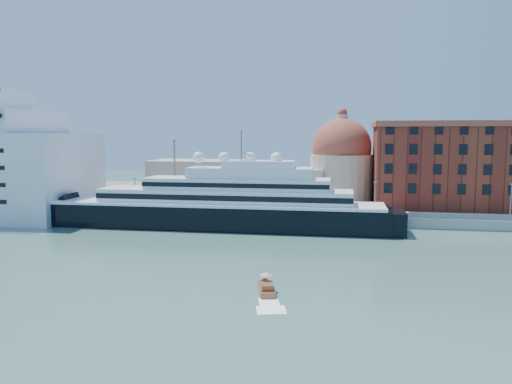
# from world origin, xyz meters

# --- Properties ---
(ground) EXTENTS (400.00, 400.00, 0.00)m
(ground) POSITION_xyz_m (0.00, 0.00, 0.00)
(ground) COLOR #3A655C
(ground) RESTS_ON ground
(quay) EXTENTS (180.00, 10.00, 2.50)m
(quay) POSITION_xyz_m (0.00, 34.00, 1.25)
(quay) COLOR gray
(quay) RESTS_ON ground
(land) EXTENTS (260.00, 72.00, 2.00)m
(land) POSITION_xyz_m (0.00, 75.00, 1.00)
(land) COLOR slate
(land) RESTS_ON ground
(quay_fence) EXTENTS (180.00, 0.10, 1.20)m
(quay_fence) POSITION_xyz_m (0.00, 29.50, 3.10)
(quay_fence) COLOR slate
(quay_fence) RESTS_ON quay
(superyacht) EXTENTS (89.16, 12.36, 26.65)m
(superyacht) POSITION_xyz_m (-9.08, 23.00, 4.60)
(superyacht) COLOR black
(superyacht) RESTS_ON ground
(service_barge) EXTENTS (13.07, 6.31, 2.82)m
(service_barge) POSITION_xyz_m (-49.83, 21.88, 0.81)
(service_barge) COLOR white
(service_barge) RESTS_ON ground
(water_taxi) EXTENTS (3.34, 6.31, 2.85)m
(water_taxi) POSITION_xyz_m (12.28, -23.20, 0.69)
(water_taxi) COLOR brown
(water_taxi) RESTS_ON ground
(warehouse) EXTENTS (43.00, 19.00, 23.25)m
(warehouse) POSITION_xyz_m (52.00, 52.00, 13.79)
(warehouse) COLOR maroon
(warehouse) RESTS_ON land
(church) EXTENTS (66.00, 18.00, 25.50)m
(church) POSITION_xyz_m (6.39, 57.72, 10.91)
(church) COLOR beige
(church) RESTS_ON land
(lamp_posts) EXTENTS (120.80, 2.40, 18.00)m
(lamp_posts) POSITION_xyz_m (-12.67, 32.27, 9.84)
(lamp_posts) COLOR slate
(lamp_posts) RESTS_ON quay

